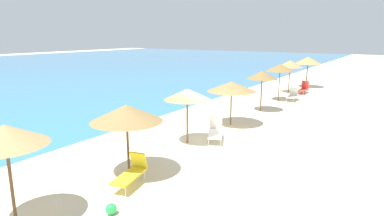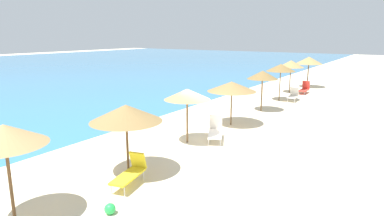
% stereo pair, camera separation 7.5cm
% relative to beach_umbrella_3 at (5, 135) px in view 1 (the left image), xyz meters
% --- Properties ---
extents(ground_plane, '(160.00, 160.00, 0.00)m').
position_rel_beach_umbrella_3_xyz_m(ground_plane, '(8.80, -1.18, -2.41)').
color(ground_plane, beige).
extents(beach_umbrella_3, '(2.12, 2.12, 2.69)m').
position_rel_beach_umbrella_3_xyz_m(beach_umbrella_3, '(0.00, 0.00, 0.00)').
color(beach_umbrella_3, brown).
rests_on(beach_umbrella_3, ground_plane).
extents(beach_umbrella_4, '(2.52, 2.52, 2.55)m').
position_rel_beach_umbrella_3_xyz_m(beach_umbrella_4, '(3.94, -0.37, -0.17)').
color(beach_umbrella_4, brown).
rests_on(beach_umbrella_4, ground_plane).
extents(beach_umbrella_5, '(2.11, 2.11, 2.52)m').
position_rel_beach_umbrella_3_xyz_m(beach_umbrella_5, '(8.06, -0.12, -0.15)').
color(beach_umbrella_5, brown).
rests_on(beach_umbrella_5, ground_plane).
extents(beach_umbrella_6, '(2.66, 2.66, 2.42)m').
position_rel_beach_umbrella_3_xyz_m(beach_umbrella_6, '(11.93, -0.41, -0.26)').
color(beach_umbrella_6, brown).
rests_on(beach_umbrella_6, ground_plane).
extents(beach_umbrella_7, '(1.98, 1.98, 2.64)m').
position_rel_beach_umbrella_3_xyz_m(beach_umbrella_7, '(16.11, -0.49, -0.05)').
color(beach_umbrella_7, brown).
rests_on(beach_umbrella_7, ground_plane).
extents(beach_umbrella_8, '(2.15, 2.15, 2.77)m').
position_rel_beach_umbrella_3_xyz_m(beach_umbrella_8, '(20.13, -0.31, 0.08)').
color(beach_umbrella_8, brown).
rests_on(beach_umbrella_8, ground_plane).
extents(beach_umbrella_9, '(2.15, 2.15, 2.78)m').
position_rel_beach_umbrella_3_xyz_m(beach_umbrella_9, '(24.02, 0.13, 0.06)').
color(beach_umbrella_9, brown).
rests_on(beach_umbrella_9, ground_plane).
extents(beach_umbrella_10, '(2.49, 2.49, 2.89)m').
position_rel_beach_umbrella_3_xyz_m(beach_umbrella_10, '(27.90, -0.35, 0.13)').
color(beach_umbrella_10, brown).
rests_on(beach_umbrella_10, ground_plane).
extents(lounge_chair_1, '(1.36, 0.72, 0.99)m').
position_rel_beach_umbrella_3_xyz_m(lounge_chair_1, '(20.55, -1.24, -1.96)').
color(lounge_chair_1, white).
rests_on(lounge_chair_1, ground_plane).
extents(lounge_chair_2, '(1.64, 0.91, 0.99)m').
position_rel_beach_umbrella_3_xyz_m(lounge_chair_2, '(3.34, -1.06, -1.96)').
color(lounge_chair_2, yellow).
rests_on(lounge_chair_2, ground_plane).
extents(lounge_chair_3, '(1.57, 0.62, 1.02)m').
position_rel_beach_umbrella_3_xyz_m(lounge_chair_3, '(24.40, -1.02, -2.02)').
color(lounge_chair_3, red).
rests_on(lounge_chair_3, ground_plane).
extents(lounge_chair_4, '(1.73, 1.29, 1.15)m').
position_rel_beach_umbrella_3_xyz_m(lounge_chair_4, '(9.11, -1.01, -1.94)').
color(lounge_chair_4, white).
rests_on(lounge_chair_4, ground_plane).
extents(beach_ball, '(0.32, 0.32, 0.32)m').
position_rel_beach_umbrella_3_xyz_m(beach_ball, '(1.66, -1.87, -2.25)').
color(beach_ball, green).
rests_on(beach_ball, ground_plane).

